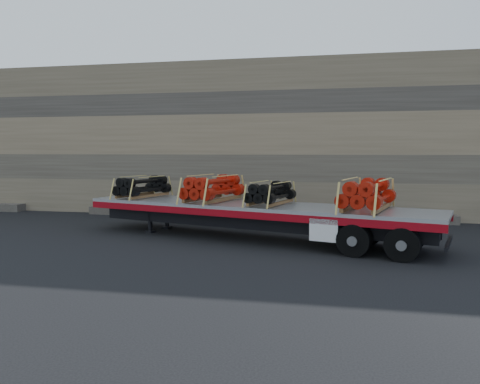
{
  "coord_description": "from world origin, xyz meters",
  "views": [
    {
      "loc": [
        2.75,
        -15.46,
        2.95
      ],
      "look_at": [
        -0.61,
        0.68,
        1.51
      ],
      "focal_mm": 35.0,
      "sensor_mm": 36.0,
      "label": 1
    }
  ],
  "objects": [
    {
      "name": "bundle_rear",
      "position": [
        3.64,
        -1.24,
        1.65
      ],
      "size": [
        1.88,
        2.75,
        0.89
      ],
      "primitive_type": null,
      "rotation": [
        0.0,
        0.0,
        -0.27
      ],
      "color": "#AB1609",
      "rests_on": "trailer"
    },
    {
      "name": "bundle_midfront",
      "position": [
        -1.46,
        0.2,
        1.64
      ],
      "size": [
        1.85,
        2.7,
        0.87
      ],
      "primitive_type": null,
      "rotation": [
        0.0,
        0.0,
        -0.27
      ],
      "color": "#AB1609",
      "rests_on": "trailer"
    },
    {
      "name": "bundle_midrear",
      "position": [
        0.64,
        -0.39,
        1.57
      ],
      "size": [
        1.51,
        2.21,
        0.71
      ],
      "primitive_type": null,
      "rotation": [
        0.0,
        0.0,
        -0.27
      ],
      "color": "black",
      "rests_on": "trailer"
    },
    {
      "name": "bundle_front",
      "position": [
        -4.44,
        1.03,
        1.59
      ],
      "size": [
        1.62,
        2.37,
        0.76
      ],
      "primitive_type": null,
      "rotation": [
        0.0,
        0.0,
        -0.27
      ],
      "color": "black",
      "rests_on": "trailer"
    },
    {
      "name": "ground",
      "position": [
        0.0,
        0.0,
        0.0
      ],
      "size": [
        120.0,
        120.0,
        0.0
      ],
      "primitive_type": "plane",
      "color": "black",
      "rests_on": "ground"
    },
    {
      "name": "trailer",
      "position": [
        0.02,
        -0.22,
        0.6
      ],
      "size": [
        12.26,
        5.51,
        1.21
      ],
      "primitive_type": null,
      "rotation": [
        0.0,
        0.0,
        -0.27
      ],
      "color": "#B5B8BD",
      "rests_on": "ground"
    },
    {
      "name": "rock_wall",
      "position": [
        0.0,
        6.5,
        3.5
      ],
      "size": [
        44.0,
        3.0,
        7.0
      ],
      "primitive_type": "cube",
      "color": "#7A6B54",
      "rests_on": "ground"
    }
  ]
}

